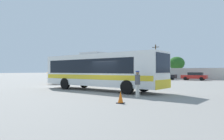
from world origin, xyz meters
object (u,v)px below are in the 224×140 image
Objects in this scene: parked_car_third_red at (195,76)px; roadside_tree_left at (134,62)px; vendor_umbrella_near_gate_orange at (55,71)px; parked_car_second_black at (164,75)px; attendant_by_bus_door at (138,82)px; parked_car_leftmost_grey at (136,75)px; coach_bus_white_yellow at (99,70)px; utility_pole_near at (156,61)px; roadside_tree_midleft at (177,63)px; traffic_cone_on_apron at (121,98)px.

parked_car_third_red is 16.71m from roadside_tree_left.
vendor_umbrella_near_gate_orange is 0.50× the size of parked_car_second_black.
attendant_by_bus_door is 0.40× the size of parked_car_leftmost_grey.
coach_bus_white_yellow is 1.57× the size of utility_pole_near.
attendant_by_bus_door reaches higher than parked_car_leftmost_grey.
parked_car_leftmost_grey reaches higher than parked_car_third_red.
parked_car_leftmost_grey is at bearing -127.39° from roadside_tree_midleft.
roadside_tree_left is at bearing 116.66° from attendant_by_bus_door.
vendor_umbrella_near_gate_orange is at bearing 148.20° from traffic_cone_on_apron.
parked_car_second_black is at bearing 69.82° from vendor_umbrella_near_gate_orange.
coach_bus_white_yellow is at bearing 134.34° from traffic_cone_on_apron.
coach_bus_white_yellow is at bearing 152.36° from attendant_by_bus_door.
roadside_tree_left is 41.03m from traffic_cone_on_apron.
roadside_tree_left is (-5.69, 0.67, -0.15)m from utility_pole_near.
parked_car_second_black is at bearing 104.51° from traffic_cone_on_apron.
parked_car_third_red is (13.19, 21.14, -0.92)m from vendor_umbrella_near_gate_orange.
vendor_umbrella_near_gate_orange is at bearing -94.11° from parked_car_leftmost_grey.
parked_car_second_black is 7.81m from utility_pole_near.
parked_car_second_black is 12.08m from roadside_tree_left.
vendor_umbrella_near_gate_orange is 30.14m from roadside_tree_midleft.
roadside_tree_midleft is 39.54m from traffic_cone_on_apron.
utility_pole_near reaches higher than coach_bus_white_yellow.
parked_car_third_red is 6.89× the size of traffic_cone_on_apron.
parked_car_leftmost_grey is 6.13m from parked_car_second_black.
roadside_tree_left is 8.67× the size of traffic_cone_on_apron.
utility_pole_near is 5.73m from roadside_tree_left.
attendant_by_bus_door is 16.51m from vendor_umbrella_near_gate_orange.
coach_bus_white_yellow is 2.75× the size of parked_car_third_red.
traffic_cone_on_apron is (17.49, -36.94, -3.58)m from roadside_tree_left.
roadside_tree_left reaches higher than parked_car_second_black.
roadside_tree_left is 9.96m from roadside_tree_midleft.
attendant_by_bus_door is 30.69m from parked_car_leftmost_grey.
attendant_by_bus_door is 0.39× the size of parked_car_third_red.
utility_pole_near is (-11.40, 33.36, 3.06)m from attendant_by_bus_door.
coach_bus_white_yellow reaches higher than vendor_umbrella_near_gate_orange.
vendor_umbrella_near_gate_orange reaches higher than parked_car_second_black.
coach_bus_white_yellow is 2.73× the size of parked_car_second_black.
vendor_umbrella_near_gate_orange is 22.12m from parked_car_second_black.
attendant_by_bus_door is at bearing -78.48° from roadside_tree_midleft.
coach_bus_white_yellow reaches higher than attendant_by_bus_door.
utility_pole_near reaches higher than roadside_tree_midleft.
traffic_cone_on_apron is at bearing -31.80° from vendor_umbrella_near_gate_orange.
parked_car_third_red is (11.69, 0.31, -0.04)m from parked_car_leftmost_grey.
roadside_tree_midleft reaches higher than parked_car_leftmost_grey.
coach_bus_white_yellow reaches higher than parked_car_third_red.
vendor_umbrella_near_gate_orange is 18.27m from traffic_cone_on_apron.
parked_car_leftmost_grey is at bearing 179.20° from parked_car_second_black.
parked_car_leftmost_grey is (-8.58, 24.90, -1.00)m from coach_bus_white_yellow.
roadside_tree_left is at bearing 111.04° from coach_bus_white_yellow.
parked_car_second_black is 0.58× the size of utility_pole_near.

